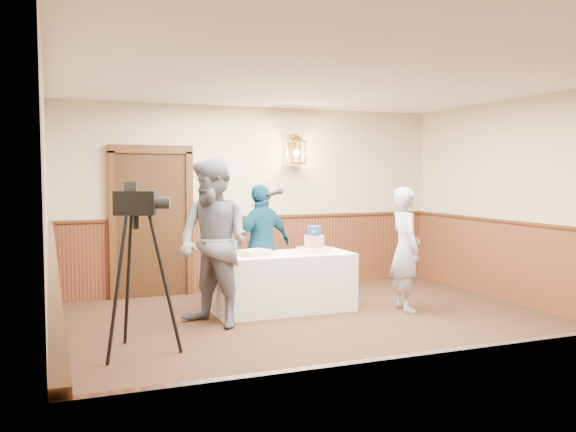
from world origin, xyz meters
The scene contains 10 objects.
ground centered at (0.00, 0.00, 0.00)m, with size 7.00×7.00×0.00m, color black.
room_shell centered at (-0.05, 0.45, 1.52)m, with size 6.02×7.02×2.81m.
display_table centered at (-0.17, 1.90, 0.38)m, with size 1.80×0.80×0.75m, color white.
tiered_cake centered at (0.27, 1.88, 0.88)m, with size 0.42×0.42×0.34m.
sheet_cake_yellow centered at (-0.58, 1.84, 0.79)m, with size 0.36×0.27×0.07m, color #DFBE85.
sheet_cake_green centered at (-0.89, 2.05, 0.78)m, with size 0.27×0.22×0.06m, color #C3EAA5.
interviewer centered at (-1.20, 1.44, 0.98)m, with size 1.63×1.21×1.96m.
baker centered at (1.32, 1.33, 0.81)m, with size 0.59×0.39×1.61m, color #9D9DA4.
assistant_p centered at (-0.29, 2.36, 0.82)m, with size 0.96×0.40×1.64m, color #0C3C53.
tv_camera_rig centered at (-2.19, 0.66, 0.73)m, with size 0.63×0.59×1.62m.
Camera 1 is at (-2.99, -5.41, 1.78)m, focal length 38.00 mm.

